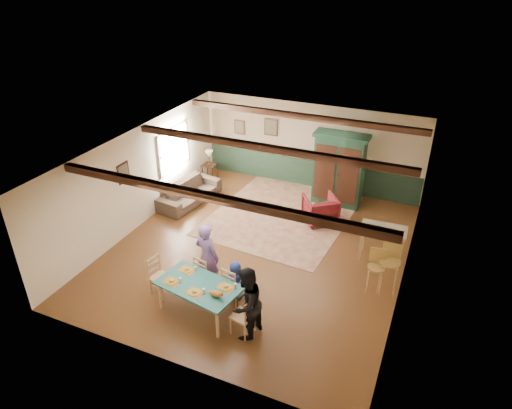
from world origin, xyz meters
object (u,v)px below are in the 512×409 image
at_px(person_woman, 246,304).
at_px(sofa, 189,192).
at_px(table_lamp, 209,158).
at_px(bar_stool_left, 375,272).
at_px(person_man, 207,256).
at_px(dining_chair_end_right, 243,315).
at_px(counter_table, 382,244).
at_px(bar_stool_right, 389,268).
at_px(dining_chair_end_left, 161,277).
at_px(dining_table, 200,298).
at_px(dining_chair_far_left, 206,272).
at_px(dining_chair_far_right, 234,284).
at_px(person_child, 236,281).
at_px(armoire, 339,170).
at_px(end_table, 210,172).
at_px(cat, 216,293).
at_px(armchair, 320,209).

height_order(person_woman, sofa, person_woman).
bearing_deg(table_lamp, bar_stool_left, -30.99).
bearing_deg(person_man, person_woman, 154.13).
height_order(dining_chair_end_right, person_woman, person_woman).
xyz_separation_m(sofa, counter_table, (5.81, -0.73, 0.13)).
bearing_deg(table_lamp, bar_stool_right, -28.87).
bearing_deg(dining_chair_end_right, dining_chair_end_left, -90.00).
bearing_deg(dining_table, dining_chair_end_left, 169.99).
bearing_deg(dining_chair_end_right, dining_chair_far_left, -114.92).
relative_size(dining_chair_far_right, person_child, 0.95).
bearing_deg(armoire, table_lamp, -178.49).
bearing_deg(person_man, armoire, -97.84).
bearing_deg(person_woman, bar_stool_left, 148.65).
bearing_deg(end_table, bar_stool_left, -30.99).
bearing_deg(dining_chair_far_left, armoire, -97.73).
bearing_deg(dining_chair_end_right, cat, -80.54).
bearing_deg(person_child, armchair, -90.69).
distance_m(dining_chair_end_right, cat, 0.67).
bearing_deg(dining_chair_far_left, cat, 139.20).
distance_m(person_child, bar_stool_right, 3.35).
distance_m(table_lamp, bar_stool_left, 7.12).
xyz_separation_m(dining_chair_far_right, dining_chair_end_left, (-1.56, -0.41, 0.00)).
bearing_deg(counter_table, armchair, 148.25).
bearing_deg(dining_chair_far_left, armchair, -101.30).
bearing_deg(person_woman, armchair, -170.87).
relative_size(cat, bar_stool_right, 0.27).
xyz_separation_m(dining_chair_far_left, dining_chair_end_left, (-0.81, -0.55, 0.00)).
bearing_deg(end_table, sofa, -82.88).
distance_m(armchair, counter_table, 2.20).
xyz_separation_m(dining_chair_far_left, bar_stool_left, (3.44, 1.37, 0.08)).
xyz_separation_m(table_lamp, bar_stool_left, (6.10, -3.66, -0.24)).
height_order(end_table, bar_stool_left, bar_stool_left).
bearing_deg(dining_chair_far_left, sofa, -44.03).
distance_m(dining_table, bar_stool_left, 3.82).
height_order(dining_table, armchair, armchair).
height_order(armchair, sofa, armchair).
height_order(table_lamp, bar_stool_right, bar_stool_right).
distance_m(dining_chair_end_left, person_child, 1.64).
xyz_separation_m(armoire, end_table, (-4.28, -0.04, -0.83)).
relative_size(dining_table, bar_stool_left, 1.62).
xyz_separation_m(dining_chair_far_right, bar_stool_left, (2.70, 1.50, 0.08)).
bearing_deg(table_lamp, armoire, 0.58).
xyz_separation_m(dining_chair_end_right, end_table, (-3.98, 5.95, -0.19)).
distance_m(cat, bar_stool_left, 3.54).
height_order(dining_chair_end_left, counter_table, dining_chair_end_left).
relative_size(dining_table, cat, 5.00).
xyz_separation_m(person_man, table_lamp, (-2.67, 4.96, -0.05)).
relative_size(dining_chair_end_left, person_man, 0.55).
bearing_deg(bar_stool_right, dining_chair_end_left, -159.38).
bearing_deg(person_man, bar_stool_left, -149.33).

